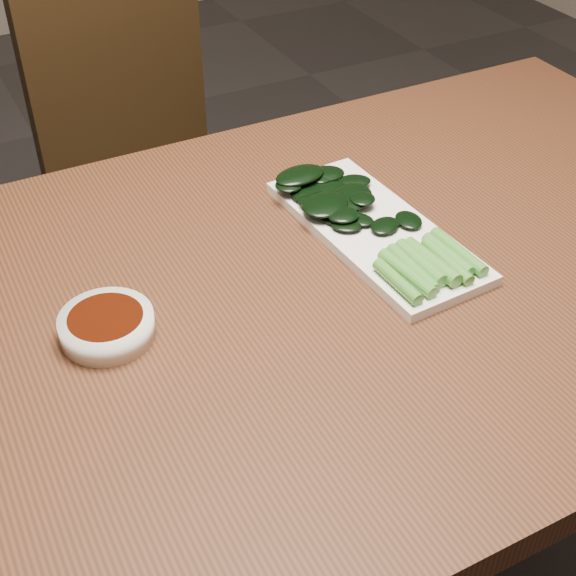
{
  "coord_description": "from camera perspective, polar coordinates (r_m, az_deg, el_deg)",
  "views": [
    {
      "loc": [
        -0.38,
        -0.66,
        1.35
      ],
      "look_at": [
        -0.04,
        -0.01,
        0.76
      ],
      "focal_mm": 50.0,
      "sensor_mm": 36.0,
      "label": 1
    }
  ],
  "objects": [
    {
      "name": "table",
      "position": [
        1.02,
        1.57,
        -2.64
      ],
      "size": [
        1.4,
        0.8,
        0.75
      ],
      "color": "#4A2715",
      "rests_on": "ground"
    },
    {
      "name": "chair_far",
      "position": [
        1.69,
        -9.53,
        7.35
      ],
      "size": [
        0.43,
        0.43,
        0.89
      ],
      "rotation": [
        0.0,
        0.0,
        0.16
      ],
      "color": "black",
      "rests_on": "ground"
    },
    {
      "name": "serving_plate",
      "position": [
        1.05,
        6.21,
        4.08
      ],
      "size": [
        0.16,
        0.34,
        0.01
      ],
      "rotation": [
        0.0,
        0.0,
        0.06
      ],
      "color": "white",
      "rests_on": "table"
    },
    {
      "name": "gai_lan",
      "position": [
        1.05,
        5.24,
        5.03
      ],
      "size": [
        0.15,
        0.32,
        0.02
      ],
      "color": "#4A9633",
      "rests_on": "serving_plate"
    },
    {
      "name": "sauce_bowl",
      "position": [
        0.91,
        -12.76,
        -2.63
      ],
      "size": [
        0.11,
        0.11,
        0.03
      ],
      "color": "white",
      "rests_on": "table"
    }
  ]
}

